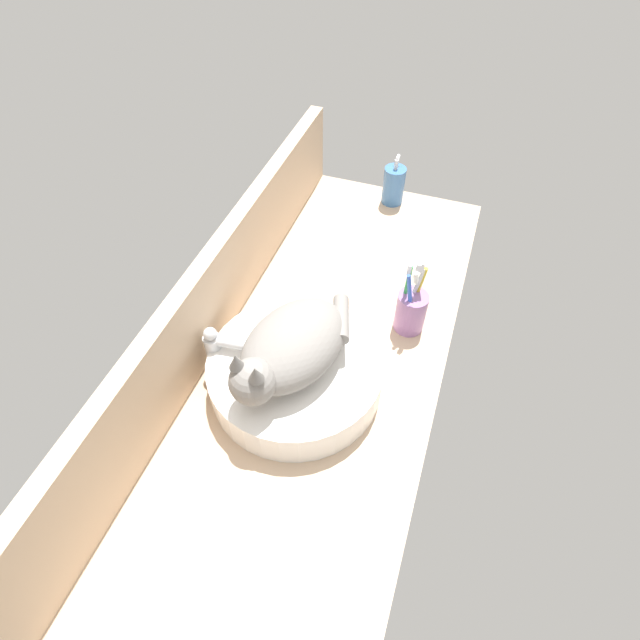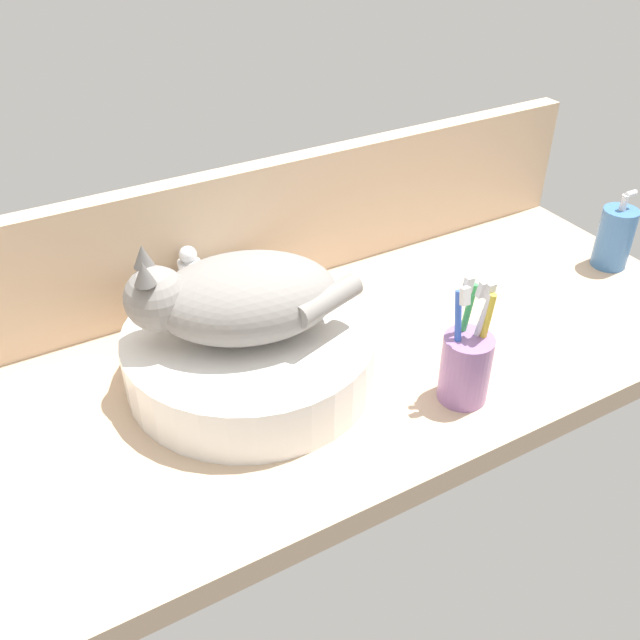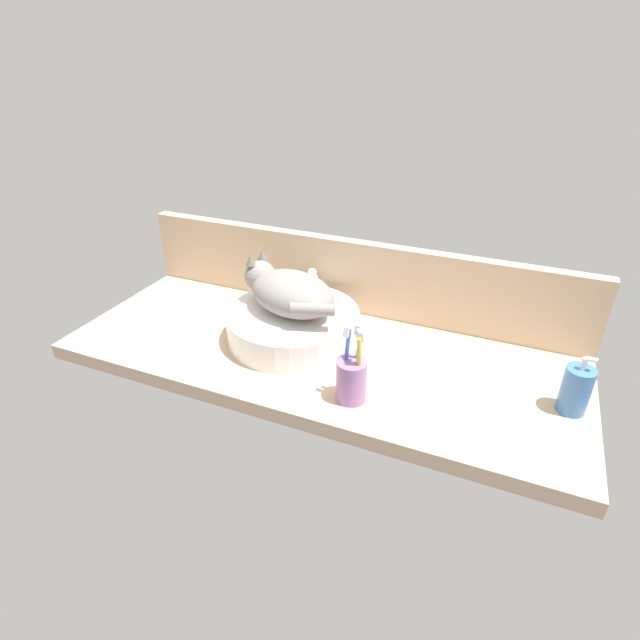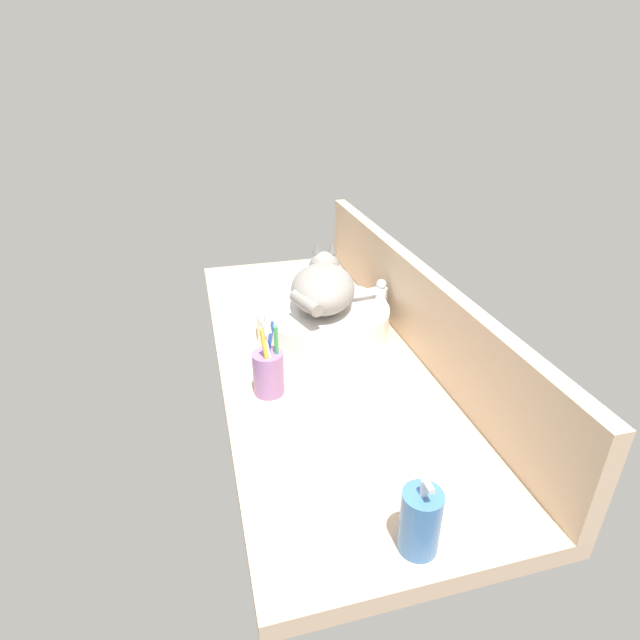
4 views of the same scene
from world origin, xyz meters
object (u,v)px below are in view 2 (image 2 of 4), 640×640
Objects in this scene: faucet at (195,285)px; toothbrush_cup at (466,365)px; sink_basin at (251,353)px; soap_dispenser at (615,237)px; cat at (237,297)px.

faucet is 43.50cm from toothbrush_cup.
toothbrush_cup is (23.74, -18.90, 1.59)cm from sink_basin.
soap_dispenser is (70.12, -3.63, 1.55)cm from sink_basin.
sink_basin is at bearing -13.52° from cat.
soap_dispenser is at bearing -2.96° from sink_basin.
soap_dispenser is 48.83cm from toothbrush_cup.
cat is at bearing 142.52° from toothbrush_cup.
cat reaches higher than faucet.
sink_basin is 1.93× the size of toothbrush_cup.
sink_basin is 1.18× the size of cat.
cat is 32.66cm from toothbrush_cup.
sink_basin is 2.51× the size of soap_dispenser.
toothbrush_cup is at bearing -53.91° from faucet.
faucet is (-1.87, 16.22, 3.20)cm from sink_basin.
cat is at bearing 176.84° from soap_dispenser.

